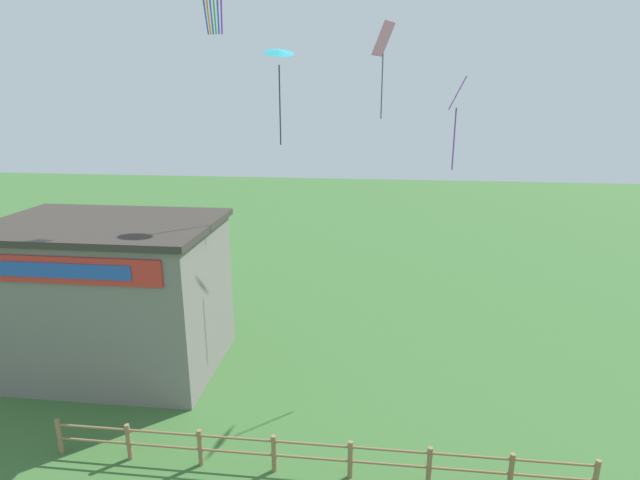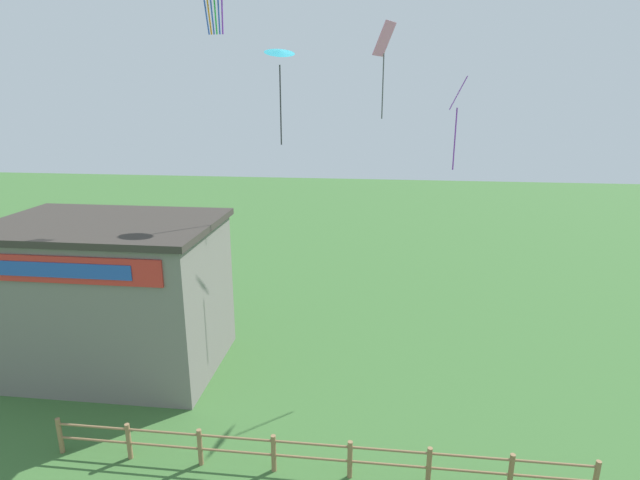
# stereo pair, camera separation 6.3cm
# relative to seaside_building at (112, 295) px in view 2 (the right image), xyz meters

# --- Properties ---
(wooden_fence) EXTENTS (15.03, 0.14, 1.14)m
(wooden_fence) POSITION_rel_seaside_building_xyz_m (8.32, -5.04, -2.26)
(wooden_fence) COLOR olive
(wooden_fence) RESTS_ON ground_plane
(seaside_building) EXTENTS (8.18, 5.49, 5.79)m
(seaside_building) POSITION_rel_seaside_building_xyz_m (0.00, 0.00, 0.00)
(seaside_building) COLOR slate
(seaside_building) RESTS_ON ground_plane
(kite_purple_streamer) EXTENTS (0.66, 0.97, 3.31)m
(kite_purple_streamer) POSITION_rel_seaside_building_xyz_m (12.64, 2.47, 7.03)
(kite_purple_streamer) COLOR purple
(kite_cyan_delta) EXTENTS (1.40, 1.38, 3.45)m
(kite_cyan_delta) POSITION_rel_seaside_building_xyz_m (6.30, 1.88, 8.63)
(kite_cyan_delta) COLOR #2DB2C6
(kite_pink_diamond) EXTENTS (0.92, 1.12, 3.67)m
(kite_pink_diamond) POSITION_rel_seaside_building_xyz_m (9.96, 4.54, 9.07)
(kite_pink_diamond) COLOR pink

